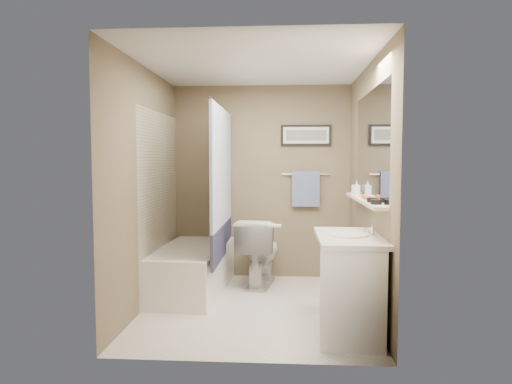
# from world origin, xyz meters

# --- Properties ---
(ground) EXTENTS (2.50, 2.50, 0.00)m
(ground) POSITION_xyz_m (0.00, 0.00, 0.00)
(ground) COLOR silver
(ground) RESTS_ON ground
(ceiling) EXTENTS (2.20, 2.50, 0.04)m
(ceiling) POSITION_xyz_m (0.00, 0.00, 2.38)
(ceiling) COLOR silver
(ceiling) RESTS_ON wall_back
(wall_back) EXTENTS (2.20, 0.04, 2.40)m
(wall_back) POSITION_xyz_m (0.00, 1.23, 1.20)
(wall_back) COLOR brown
(wall_back) RESTS_ON ground
(wall_front) EXTENTS (2.20, 0.04, 2.40)m
(wall_front) POSITION_xyz_m (0.00, -1.23, 1.20)
(wall_front) COLOR brown
(wall_front) RESTS_ON ground
(wall_left) EXTENTS (0.04, 2.50, 2.40)m
(wall_left) POSITION_xyz_m (-1.08, 0.00, 1.20)
(wall_left) COLOR brown
(wall_left) RESTS_ON ground
(wall_right) EXTENTS (0.04, 2.50, 2.40)m
(wall_right) POSITION_xyz_m (1.08, 0.00, 1.20)
(wall_right) COLOR brown
(wall_right) RESTS_ON ground
(tile_surround) EXTENTS (0.02, 1.55, 2.00)m
(tile_surround) POSITION_xyz_m (-1.09, 0.50, 1.00)
(tile_surround) COLOR tan
(tile_surround) RESTS_ON wall_left
(curtain_rod) EXTENTS (0.02, 1.55, 0.02)m
(curtain_rod) POSITION_xyz_m (-0.40, 0.50, 2.05)
(curtain_rod) COLOR silver
(curtain_rod) RESTS_ON wall_left
(curtain_upper) EXTENTS (0.03, 1.45, 1.28)m
(curtain_upper) POSITION_xyz_m (-0.40, 0.50, 1.40)
(curtain_upper) COLOR white
(curtain_upper) RESTS_ON curtain_rod
(curtain_lower) EXTENTS (0.03, 1.45, 0.36)m
(curtain_lower) POSITION_xyz_m (-0.40, 0.50, 0.58)
(curtain_lower) COLOR #272848
(curtain_lower) RESTS_ON curtain_rod
(mirror) EXTENTS (0.02, 1.60, 1.00)m
(mirror) POSITION_xyz_m (1.09, -0.15, 1.62)
(mirror) COLOR silver
(mirror) RESTS_ON wall_right
(shelf) EXTENTS (0.12, 1.60, 0.03)m
(shelf) POSITION_xyz_m (1.04, -0.15, 1.10)
(shelf) COLOR silver
(shelf) RESTS_ON wall_right
(towel_bar) EXTENTS (0.60, 0.02, 0.02)m
(towel_bar) POSITION_xyz_m (0.55, 1.22, 1.30)
(towel_bar) COLOR silver
(towel_bar) RESTS_ON wall_back
(towel) EXTENTS (0.34, 0.05, 0.44)m
(towel) POSITION_xyz_m (0.55, 1.20, 1.12)
(towel) COLOR #8A9BC8
(towel) RESTS_ON towel_bar
(art_frame) EXTENTS (0.62, 0.02, 0.26)m
(art_frame) POSITION_xyz_m (0.55, 1.23, 1.78)
(art_frame) COLOR black
(art_frame) RESTS_ON wall_back
(art_mat) EXTENTS (0.56, 0.00, 0.20)m
(art_mat) POSITION_xyz_m (0.55, 1.22, 1.78)
(art_mat) COLOR white
(art_mat) RESTS_ON art_frame
(art_image) EXTENTS (0.50, 0.00, 0.13)m
(art_image) POSITION_xyz_m (0.55, 1.22, 1.78)
(art_image) COLOR #595959
(art_image) RESTS_ON art_mat
(door) EXTENTS (0.80, 0.02, 2.00)m
(door) POSITION_xyz_m (0.55, -1.24, 1.00)
(door) COLOR silver
(door) RESTS_ON wall_front
(door_handle) EXTENTS (0.10, 0.02, 0.02)m
(door_handle) POSITION_xyz_m (0.22, -1.19, 1.00)
(door_handle) COLOR silver
(door_handle) RESTS_ON door
(bathtub) EXTENTS (0.80, 1.54, 0.50)m
(bathtub) POSITION_xyz_m (-0.75, 0.51, 0.25)
(bathtub) COLOR white
(bathtub) RESTS_ON ground
(tub_rim) EXTENTS (0.56, 1.36, 0.02)m
(tub_rim) POSITION_xyz_m (-0.75, 0.51, 0.50)
(tub_rim) COLOR beige
(tub_rim) RESTS_ON bathtub
(toilet) EXTENTS (0.56, 0.84, 0.80)m
(toilet) POSITION_xyz_m (-0.00, 0.84, 0.40)
(toilet) COLOR silver
(toilet) RESTS_ON ground
(vanity) EXTENTS (0.57, 0.94, 0.80)m
(vanity) POSITION_xyz_m (0.85, -0.61, 0.40)
(vanity) COLOR white
(vanity) RESTS_ON ground
(countertop) EXTENTS (0.54, 0.96, 0.04)m
(countertop) POSITION_xyz_m (0.84, -0.61, 0.82)
(countertop) COLOR beige
(countertop) RESTS_ON vanity
(sink_basin) EXTENTS (0.34, 0.34, 0.01)m
(sink_basin) POSITION_xyz_m (0.83, -0.61, 0.85)
(sink_basin) COLOR white
(sink_basin) RESTS_ON countertop
(faucet_spout) EXTENTS (0.02, 0.02, 0.10)m
(faucet_spout) POSITION_xyz_m (1.03, -0.61, 0.89)
(faucet_spout) COLOR white
(faucet_spout) RESTS_ON countertop
(faucet_knob) EXTENTS (0.05, 0.05, 0.05)m
(faucet_knob) POSITION_xyz_m (1.03, -0.51, 0.87)
(faucet_knob) COLOR silver
(faucet_knob) RESTS_ON countertop
(candle_bowl_near) EXTENTS (0.09, 0.09, 0.04)m
(candle_bowl_near) POSITION_xyz_m (1.04, -0.73, 1.14)
(candle_bowl_near) COLOR black
(candle_bowl_near) RESTS_ON shelf
(candle_bowl_far) EXTENTS (0.09, 0.09, 0.04)m
(candle_bowl_far) POSITION_xyz_m (1.04, -0.55, 1.14)
(candle_bowl_far) COLOR black
(candle_bowl_far) RESTS_ON shelf
(hair_brush_front) EXTENTS (0.06, 0.22, 0.04)m
(hair_brush_front) POSITION_xyz_m (1.04, -0.27, 1.14)
(hair_brush_front) COLOR #C14A1B
(hair_brush_front) RESTS_ON shelf
(pink_comb) EXTENTS (0.04, 0.16, 0.01)m
(pink_comb) POSITION_xyz_m (1.04, -0.02, 1.12)
(pink_comb) COLOR pink
(pink_comb) RESTS_ON shelf
(glass_jar) EXTENTS (0.08, 0.08, 0.10)m
(glass_jar) POSITION_xyz_m (1.04, 0.40, 1.17)
(glass_jar) COLOR silver
(glass_jar) RESTS_ON shelf
(soap_bottle) EXTENTS (0.07, 0.07, 0.15)m
(soap_bottle) POSITION_xyz_m (1.04, 0.30, 1.19)
(soap_bottle) COLOR #999999
(soap_bottle) RESTS_ON shelf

